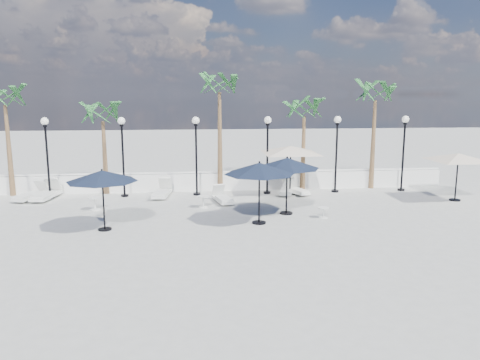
{
  "coord_description": "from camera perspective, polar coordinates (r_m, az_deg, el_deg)",
  "views": [
    {
      "loc": [
        -0.16,
        -16.17,
        4.9
      ],
      "look_at": [
        1.71,
        2.22,
        1.5
      ],
      "focal_mm": 35.0,
      "sensor_mm": 36.0,
      "label": 1
    }
  ],
  "objects": [
    {
      "name": "ground",
      "position": [
        16.89,
        -5.03,
        -6.48
      ],
      "size": [
        100.0,
        100.0,
        0.0
      ],
      "primitive_type": "plane",
      "color": "#999A95",
      "rests_on": "ground"
    },
    {
      "name": "balustrade",
      "position": [
        24.08,
        -5.31,
        -0.23
      ],
      "size": [
        26.0,
        0.3,
        1.01
      ],
      "color": "white",
      "rests_on": "ground"
    },
    {
      "name": "lamppost_1",
      "position": [
        23.8,
        -22.52,
        3.82
      ],
      "size": [
        0.36,
        0.36,
        3.84
      ],
      "color": "black",
      "rests_on": "ground"
    },
    {
      "name": "lamppost_2",
      "position": [
        23.04,
        -14.14,
        4.11
      ],
      "size": [
        0.36,
        0.36,
        3.84
      ],
      "color": "black",
      "rests_on": "ground"
    },
    {
      "name": "lamppost_3",
      "position": [
        22.79,
        -5.38,
        4.31
      ],
      "size": [
        0.36,
        0.36,
        3.84
      ],
      "color": "black",
      "rests_on": "ground"
    },
    {
      "name": "lamppost_4",
      "position": [
        23.09,
        3.37,
        4.42
      ],
      "size": [
        0.36,
        0.36,
        3.84
      ],
      "color": "black",
      "rests_on": "ground"
    },
    {
      "name": "lamppost_5",
      "position": [
        23.89,
        11.71,
        4.42
      ],
      "size": [
        0.36,
        0.36,
        3.84
      ],
      "color": "black",
      "rests_on": "ground"
    },
    {
      "name": "lamppost_6",
      "position": [
        25.16,
        19.36,
        4.34
      ],
      "size": [
        0.36,
        0.36,
        3.84
      ],
      "color": "black",
      "rests_on": "ground"
    },
    {
      "name": "palm_0",
      "position": [
        25.08,
        -26.75,
        8.49
      ],
      "size": [
        2.6,
        2.6,
        5.5
      ],
      "color": "brown",
      "rests_on": "ground"
    },
    {
      "name": "palm_1",
      "position": [
        23.89,
        -16.39,
        7.26
      ],
      "size": [
        2.6,
        2.6,
        4.7
      ],
      "color": "brown",
      "rests_on": "ground"
    },
    {
      "name": "palm_2",
      "position": [
        23.51,
        -2.52,
        10.94
      ],
      "size": [
        2.6,
        2.6,
        6.1
      ],
      "color": "brown",
      "rests_on": "ground"
    },
    {
      "name": "palm_3",
      "position": [
        24.16,
        7.84,
        8.07
      ],
      "size": [
        2.6,
        2.6,
        4.9
      ],
      "color": "brown",
      "rests_on": "ground"
    },
    {
      "name": "palm_4",
      "position": [
        25.26,
        16.18,
        9.63
      ],
      "size": [
        2.6,
        2.6,
        5.7
      ],
      "color": "brown",
      "rests_on": "ground"
    },
    {
      "name": "lounger_1",
      "position": [
        23.89,
        -22.54,
        -1.56
      ],
      "size": [
        1.0,
        2.24,
        0.81
      ],
      "rotation": [
        0.0,
        0.0,
        -0.14
      ],
      "color": "white",
      "rests_on": "ground"
    },
    {
      "name": "lounger_2",
      "position": [
        24.09,
        -24.08,
        -1.62
      ],
      "size": [
        1.3,
        2.1,
        0.75
      ],
      "rotation": [
        0.0,
        0.0,
        -0.36
      ],
      "color": "white",
      "rests_on": "ground"
    },
    {
      "name": "lounger_3",
      "position": [
        22.91,
        -9.47,
        -1.42
      ],
      "size": [
        0.92,
        2.1,
        0.76
      ],
      "rotation": [
        0.0,
        0.0,
        -0.13
      ],
      "color": "white",
      "rests_on": "ground"
    },
    {
      "name": "lounger_4",
      "position": [
        21.44,
        -2.14,
        -2.18
      ],
      "size": [
        0.96,
        1.89,
        0.68
      ],
      "rotation": [
        0.0,
        0.0,
        0.22
      ],
      "color": "white",
      "rests_on": "ground"
    },
    {
      "name": "lounger_5",
      "position": [
        23.42,
        6.81,
        -1.19
      ],
      "size": [
        1.19,
        1.8,
        0.65
      ],
      "rotation": [
        0.0,
        0.0,
        0.41
      ],
      "color": "white",
      "rests_on": "ground"
    },
    {
      "name": "lounger_6",
      "position": [
        23.33,
        5.68,
        -1.22
      ],
      "size": [
        0.98,
        1.78,
        0.64
      ],
      "rotation": [
        0.0,
        0.0,
        -0.27
      ],
      "color": "white",
      "rests_on": "ground"
    },
    {
      "name": "side_table_0",
      "position": [
        21.0,
        -17.28,
        -2.61
      ],
      "size": [
        0.57,
        0.57,
        0.56
      ],
      "color": "white",
      "rests_on": "ground"
    },
    {
      "name": "side_table_1",
      "position": [
        20.51,
        -4.51,
        -2.53
      ],
      "size": [
        0.54,
        0.54,
        0.52
      ],
      "color": "white",
      "rests_on": "ground"
    },
    {
      "name": "side_table_2",
      "position": [
        19.08,
        10.15,
        -3.82
      ],
      "size": [
        0.45,
        0.45,
        0.43
      ],
      "color": "white",
      "rests_on": "ground"
    },
    {
      "name": "parasol_navy_left",
      "position": [
        17.49,
        -16.47,
        0.44
      ],
      "size": [
        2.57,
        2.57,
        2.27
      ],
      "color": "black",
      "rests_on": "ground"
    },
    {
      "name": "parasol_navy_mid",
      "position": [
        17.65,
        2.38,
        1.37
      ],
      "size": [
        2.7,
        2.7,
        2.42
      ],
      "color": "black",
      "rests_on": "ground"
    },
    {
      "name": "parasol_navy_right",
      "position": [
        19.17,
        5.76,
        2.01
      ],
      "size": [
        2.68,
        2.68,
        2.41
      ],
      "color": "black",
      "rests_on": "ground"
    },
    {
      "name": "parasol_cream_sq_a",
      "position": [
        23.0,
        6.22,
        4.12
      ],
      "size": [
        5.28,
        5.28,
        2.59
      ],
      "color": "black",
      "rests_on": "ground"
    },
    {
      "name": "parasol_cream_sq_b",
      "position": [
        23.74,
        25.11,
        2.93
      ],
      "size": [
        4.77,
        4.77,
        2.39
      ],
      "color": "black",
      "rests_on": "ground"
    }
  ]
}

